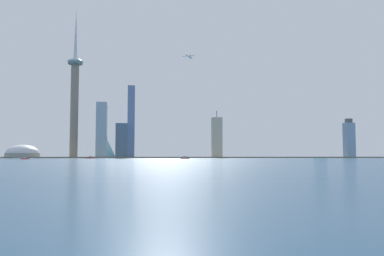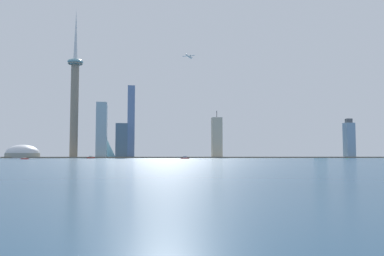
% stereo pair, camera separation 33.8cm
% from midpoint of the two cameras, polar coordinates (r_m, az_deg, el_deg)
% --- Properties ---
extents(ground_plane, '(6000.00, 6000.00, 0.00)m').
position_cam_midpoint_polar(ground_plane, '(432.94, 15.40, -4.49)').
color(ground_plane, navy).
extents(waterfront_pier, '(904.56, 71.05, 2.87)m').
position_cam_midpoint_polar(waterfront_pier, '(945.71, 2.31, -4.19)').
color(waterfront_pier, slate).
rests_on(waterfront_pier, ground).
extents(observation_tower, '(35.75, 35.75, 348.61)m').
position_cam_midpoint_polar(observation_tower, '(965.17, -16.37, 4.82)').
color(observation_tower, gray).
rests_on(observation_tower, ground).
extents(stadium_dome, '(73.18, 73.18, 36.80)m').
position_cam_midpoint_polar(stadium_dome, '(959.93, -22.98, -3.39)').
color(stadium_dome, '#999C93').
rests_on(stadium_dome, ground).
extents(skyscraper_0, '(24.14, 24.62, 112.32)m').
position_cam_midpoint_polar(skyscraper_0, '(1092.30, 17.73, -1.19)').
color(skyscraper_0, '#9CC4CE').
rests_on(skyscraper_0, ground).
extents(skyscraper_1, '(23.86, 18.34, 112.84)m').
position_cam_midpoint_polar(skyscraper_1, '(957.45, 3.55, -1.38)').
color(skyscraper_1, '#B7B39F').
rests_on(skyscraper_1, ground).
extents(skyscraper_2, '(23.97, 13.52, 127.53)m').
position_cam_midpoint_polar(skyscraper_2, '(934.15, -12.78, -0.27)').
color(skyscraper_2, '#8CACBF').
rests_on(skyscraper_2, ground).
extents(skyscraper_3, '(25.94, 27.99, 52.79)m').
position_cam_midpoint_polar(skyscraper_3, '(1035.29, -11.25, -2.72)').
color(skyscraper_3, '#7CADB4').
rests_on(skyscraper_3, ground).
extents(skyscraper_4, '(17.03, 20.37, 173.34)m').
position_cam_midpoint_polar(skyscraper_4, '(971.81, -8.67, 0.89)').
color(skyscraper_4, '#5876A8').
rests_on(skyscraper_4, ground).
extents(skyscraper_5, '(22.33, 21.19, 96.01)m').
position_cam_midpoint_polar(skyscraper_5, '(1053.30, 21.44, -1.54)').
color(skyscraper_5, '#7999B9').
rests_on(skyscraper_5, ground).
extents(skyscraper_6, '(27.32, 12.22, 80.83)m').
position_cam_midpoint_polar(skyscraper_6, '(945.56, -10.01, -1.77)').
color(skyscraper_6, '#46637E').
rests_on(skyscraper_6, ground).
extents(skyscraper_7, '(24.68, 19.98, 125.76)m').
position_cam_midpoint_polar(skyscraper_7, '(975.76, -12.71, -0.48)').
color(skyscraper_7, '#97B1BE').
rests_on(skyscraper_7, ground).
extents(boat_0, '(15.82, 10.55, 8.44)m').
position_cam_midpoint_polar(boat_0, '(833.80, -14.21, -4.08)').
color(boat_0, red).
rests_on(boat_0, ground).
extents(boat_1, '(11.49, 6.23, 2.80)m').
position_cam_midpoint_polar(boat_1, '(630.26, -22.70, -4.03)').
color(boat_1, red).
rests_on(boat_1, ground).
extents(boat_2, '(13.69, 13.75, 4.39)m').
position_cam_midpoint_polar(boat_2, '(676.20, -1.02, -4.27)').
color(boat_2, red).
rests_on(boat_2, ground).
extents(channel_buoy_0, '(1.73, 1.73, 1.54)m').
position_cam_midpoint_polar(channel_buoy_0, '(674.15, 21.18, -4.07)').
color(channel_buoy_0, green).
rests_on(channel_buoy_0, ground).
extents(channel_buoy_1, '(1.12, 1.12, 1.55)m').
position_cam_midpoint_polar(channel_buoy_1, '(815.97, 1.58, -4.27)').
color(channel_buoy_1, yellow).
rests_on(channel_buoy_1, ground).
extents(airplane, '(28.53, 32.33, 8.24)m').
position_cam_midpoint_polar(airplane, '(927.93, -0.50, 10.17)').
color(airplane, silver).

